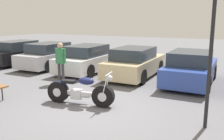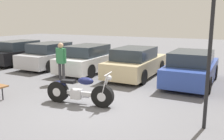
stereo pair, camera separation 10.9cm
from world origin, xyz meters
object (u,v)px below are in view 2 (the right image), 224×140
(motorcycle, at_px, (79,91))
(lamp_post, at_px, (212,28))
(parked_car_black, at_px, (21,53))
(person_standing, at_px, (61,59))
(parked_car_blue, at_px, (192,68))
(parked_car_silver, at_px, (52,55))
(parked_car_white, at_px, (89,59))
(parked_car_champagne, at_px, (136,63))

(motorcycle, relative_size, lamp_post, 0.63)
(parked_car_black, bearing_deg, person_standing, -27.89)
(parked_car_black, height_order, parked_car_blue, same)
(parked_car_silver, bearing_deg, motorcycle, -42.82)
(parked_car_white, bearing_deg, lamp_post, -36.23)
(parked_car_black, relative_size, parked_car_white, 1.00)
(parked_car_silver, distance_m, person_standing, 3.89)
(parked_car_silver, relative_size, parked_car_white, 1.00)
(parked_car_black, height_order, person_standing, person_standing)
(parked_car_silver, relative_size, person_standing, 2.42)
(lamp_post, bearing_deg, parked_car_blue, 103.90)
(parked_car_champagne, bearing_deg, parked_car_black, 177.96)
(parked_car_blue, relative_size, person_standing, 2.42)
(parked_car_white, relative_size, person_standing, 2.42)
(lamp_post, bearing_deg, motorcycle, 178.97)
(lamp_post, height_order, person_standing, lamp_post)
(parked_car_silver, xyz_separation_m, person_standing, (2.78, -2.69, 0.37))
(parked_car_white, distance_m, parked_car_champagne, 2.55)
(parked_car_black, distance_m, person_standing, 6.04)
(motorcycle, relative_size, parked_car_blue, 0.55)
(parked_car_black, distance_m, parked_car_silver, 2.55)
(parked_car_black, bearing_deg, lamp_post, -23.02)
(parked_car_champagne, bearing_deg, lamp_post, -51.22)
(parked_car_white, height_order, lamp_post, lamp_post)
(parked_car_champagne, xyz_separation_m, parked_car_blue, (2.55, -0.15, 0.00))
(motorcycle, relative_size, person_standing, 1.32)
(parked_car_silver, xyz_separation_m, parked_car_white, (2.55, -0.14, 0.00))
(motorcycle, xyz_separation_m, parked_car_champagne, (0.14, 4.45, 0.23))
(lamp_post, bearing_deg, parked_car_silver, 151.87)
(lamp_post, relative_size, person_standing, 2.08)
(motorcycle, height_order, parked_car_white, parked_car_white)
(parked_car_champagne, bearing_deg, parked_car_silver, 178.36)
(motorcycle, distance_m, lamp_post, 4.27)
(parked_car_silver, distance_m, lamp_post, 10.05)
(parked_car_blue, xyz_separation_m, person_standing, (-4.86, -2.40, 0.37))
(parked_car_champagne, relative_size, lamp_post, 1.16)
(person_standing, bearing_deg, parked_car_white, 95.19)
(parked_car_black, bearing_deg, parked_car_blue, -2.35)
(parked_car_silver, xyz_separation_m, parked_car_champagne, (5.09, -0.15, 0.00))
(parked_car_black, height_order, lamp_post, lamp_post)
(parked_car_white, height_order, parked_car_champagne, same)
(parked_car_silver, relative_size, parked_car_champagne, 1.00)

